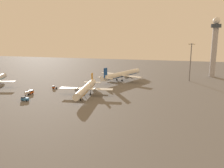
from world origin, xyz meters
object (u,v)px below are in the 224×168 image
control_tower (215,43)px  pushback_tug (54,87)px  airplane_far_stand (86,89)px  maintenance_van (25,99)px  airplane_terminal_side (121,75)px  fuel_truck (29,92)px  apron_light_west (191,60)px

control_tower → pushback_tug: size_ratio=14.29×
control_tower → airplane_far_stand: (-82.67, -81.84, -23.55)m
control_tower → pushback_tug: bearing=-146.8°
control_tower → airplane_far_stand: size_ratio=1.17×
airplane_far_stand → maintenance_van: airplane_far_stand is taller
maintenance_van → airplane_terminal_side: bearing=-30.2°
control_tower → fuel_truck: control_tower is taller
fuel_truck → apron_light_west: bearing=39.7°
airplane_far_stand → maintenance_van: (-28.71, -19.17, -2.84)m
maintenance_van → apron_light_west: size_ratio=0.15×
airplane_terminal_side → apron_light_west: (51.24, 10.17, 11.65)m
fuel_truck → airplane_far_stand: bearing=16.5°
maintenance_van → airplane_far_stand: bearing=-55.6°
airplane_far_stand → airplane_terminal_side: (11.75, 48.30, 0.50)m
pushback_tug → apron_light_west: bearing=-74.0°
airplane_terminal_side → apron_light_west: bearing=36.2°
airplane_terminal_side → control_tower: bearing=50.3°
control_tower → airplane_far_stand: control_tower is taller
airplane_far_stand → apron_light_west: apron_light_west is taller
control_tower → airplane_terminal_side: size_ratio=1.10×
maintenance_van → fuel_truck: size_ratio=0.64×
airplane_terminal_side → fuel_truck: (-45.75, -54.63, -3.16)m
airplane_terminal_side → pushback_tug: bearing=-110.2°
fuel_truck → control_tower: bearing=43.1°
control_tower → maintenance_van: bearing=-137.8°
fuel_truck → airplane_terminal_side: bearing=56.0°
airplane_terminal_side → fuel_truck: bearing=-105.0°
airplane_far_stand → maintenance_van: size_ratio=9.97×
control_tower → pushback_tug: 132.78m
control_tower → maintenance_van: (-111.38, -101.01, -26.39)m
fuel_truck → apron_light_west: apron_light_west is taller
pushback_tug → fuel_truck: bearing=142.9°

